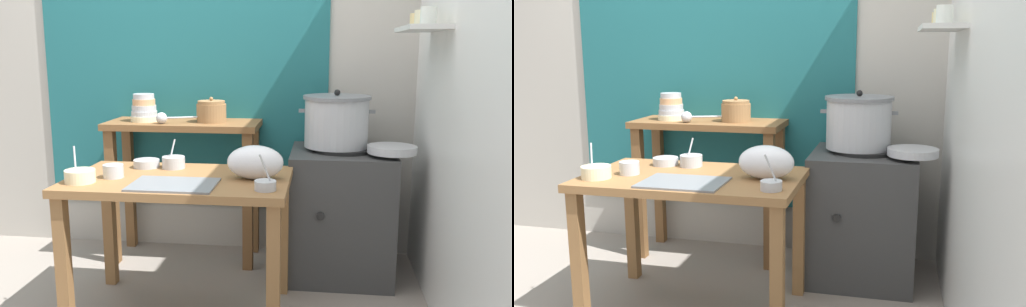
% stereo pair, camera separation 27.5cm
% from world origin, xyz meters
% --- Properties ---
extents(wall_back, '(4.40, 0.12, 2.60)m').
position_xyz_m(wall_back, '(0.08, 1.10, 1.30)').
color(wall_back, '#B2ADA3').
rests_on(wall_back, ground).
extents(wall_right, '(0.30, 3.20, 2.60)m').
position_xyz_m(wall_right, '(1.40, 0.20, 1.30)').
color(wall_right, white).
rests_on(wall_right, ground).
extents(prep_table, '(1.10, 0.66, 0.72)m').
position_xyz_m(prep_table, '(0.06, 0.10, 0.61)').
color(prep_table, olive).
rests_on(prep_table, ground).
extents(back_shelf_table, '(0.96, 0.40, 0.90)m').
position_xyz_m(back_shelf_table, '(-0.10, 0.83, 0.68)').
color(back_shelf_table, brown).
rests_on(back_shelf_table, ground).
extents(stove_block, '(0.60, 0.61, 0.78)m').
position_xyz_m(stove_block, '(0.89, 0.70, 0.38)').
color(stove_block, '#383838').
rests_on(stove_block, ground).
extents(steamer_pot, '(0.44, 0.40, 0.34)m').
position_xyz_m(steamer_pot, '(0.85, 0.72, 0.93)').
color(steamer_pot, '#B7BABF').
rests_on(steamer_pot, stove_block).
extents(clay_pot, '(0.18, 0.18, 0.16)m').
position_xyz_m(clay_pot, '(0.08, 0.83, 0.97)').
color(clay_pot, olive).
rests_on(clay_pot, back_shelf_table).
extents(bowl_stack_enamel, '(0.17, 0.17, 0.17)m').
position_xyz_m(bowl_stack_enamel, '(-0.35, 0.81, 0.98)').
color(bowl_stack_enamel, beige).
rests_on(bowl_stack_enamel, back_shelf_table).
extents(ladle, '(0.28, 0.13, 0.07)m').
position_xyz_m(ladle, '(-0.20, 0.72, 0.94)').
color(ladle, '#B7BABF').
rests_on(ladle, back_shelf_table).
extents(serving_tray, '(0.40, 0.28, 0.01)m').
position_xyz_m(serving_tray, '(0.08, -0.07, 0.72)').
color(serving_tray, slate).
rests_on(serving_tray, prep_table).
extents(plastic_bag, '(0.28, 0.17, 0.17)m').
position_xyz_m(plastic_bag, '(0.45, 0.11, 0.80)').
color(plastic_bag, white).
rests_on(plastic_bag, prep_table).
extents(wide_pan, '(0.27, 0.27, 0.04)m').
position_xyz_m(wide_pan, '(1.15, 0.56, 0.80)').
color(wide_pan, '#B7BABF').
rests_on(wide_pan, stove_block).
extents(prep_bowl_0, '(0.14, 0.14, 0.04)m').
position_xyz_m(prep_bowl_0, '(-0.17, 0.30, 0.74)').
color(prep_bowl_0, '#B7BABF').
rests_on(prep_bowl_0, prep_table).
extents(prep_bowl_1, '(0.12, 0.12, 0.15)m').
position_xyz_m(prep_bowl_1, '(-0.02, 0.29, 0.75)').
color(prep_bowl_1, '#B7BABF').
rests_on(prep_bowl_1, prep_table).
extents(prep_bowl_2, '(0.10, 0.10, 0.07)m').
position_xyz_m(prep_bowl_2, '(-0.26, 0.05, 0.76)').
color(prep_bowl_2, '#B7BABF').
rests_on(prep_bowl_2, prep_table).
extents(prep_bowl_3, '(0.15, 0.15, 0.17)m').
position_xyz_m(prep_bowl_3, '(-0.38, -0.07, 0.75)').
color(prep_bowl_3, beige).
rests_on(prep_bowl_3, prep_table).
extents(prep_bowl_4, '(0.10, 0.10, 0.17)m').
position_xyz_m(prep_bowl_4, '(0.52, -0.10, 0.75)').
color(prep_bowl_4, '#B7BABF').
rests_on(prep_bowl_4, prep_table).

